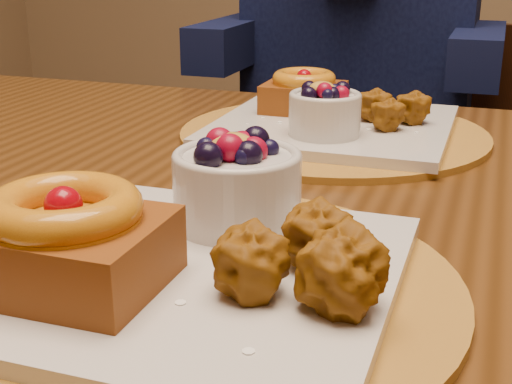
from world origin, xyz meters
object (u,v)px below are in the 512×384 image
dining_table (281,264)px  place_setting_far (331,120)px  place_setting_near (186,248)px  chair_far (410,199)px

dining_table → place_setting_far: place_setting_far is taller
place_setting_near → chair_far: size_ratio=0.46×
dining_table → chair_far: (0.03, 0.85, -0.22)m
place_setting_near → chair_far: (0.04, 1.06, -0.32)m
place_setting_near → chair_far: bearing=88.0°
dining_table → place_setting_near: 0.24m
dining_table → place_setting_near: place_setting_near is taller
place_setting_near → chair_far: 1.11m
place_setting_near → place_setting_far: (0.00, 0.43, -0.01)m
place_setting_far → chair_far: size_ratio=0.46×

